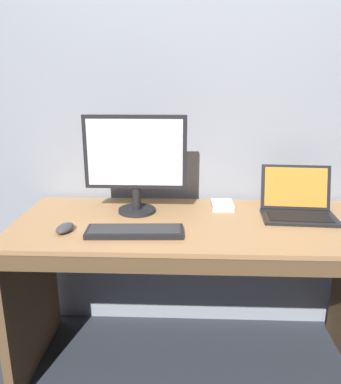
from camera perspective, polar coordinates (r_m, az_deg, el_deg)
name	(u,v)px	position (r m, az deg, el deg)	size (l,w,h in m)	color
ground_plane	(192,362)	(2.19, 3.24, -23.74)	(14.00, 14.00, 0.00)	#2D333D
back_wall	(196,41)	(2.08, 3.82, 21.26)	(4.75, 0.04, 3.18)	gray
desk	(194,272)	(1.88, 3.51, -11.65)	(1.67, 0.69, 0.78)	#A87A4C
laptop_black	(298,206)	(1.94, 18.23, -1.96)	(0.35, 0.29, 0.22)	black
external_monitor	(135,160)	(1.84, -5.19, 4.65)	(0.49, 0.18, 0.47)	black
wired_keyboard	(135,231)	(1.65, -5.28, -5.79)	(0.41, 0.15, 0.03)	black
computer_mouse	(65,228)	(1.73, -15.28, -5.14)	(0.06, 0.11, 0.03)	#38383D
external_drive_box	(222,205)	(1.98, 7.61, -1.91)	(0.11, 0.14, 0.03)	silver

